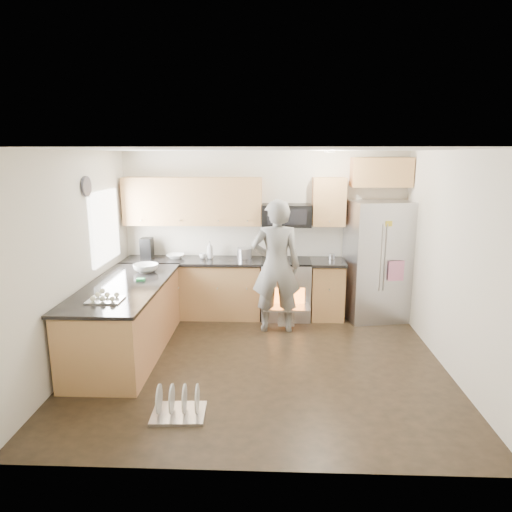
{
  "coord_description": "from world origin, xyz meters",
  "views": [
    {
      "loc": [
        0.15,
        -5.27,
        2.55
      ],
      "look_at": [
        -0.08,
        0.5,
        1.26
      ],
      "focal_mm": 32.0,
      "sensor_mm": 36.0,
      "label": 1
    }
  ],
  "objects_px": {
    "refrigerator": "(377,261)",
    "person": "(276,266)",
    "dish_rack": "(178,407)",
    "stove_range": "(286,276)"
  },
  "relations": [
    {
      "from": "refrigerator",
      "to": "stove_range",
      "type": "bearing_deg",
      "value": 170.3
    },
    {
      "from": "stove_range",
      "to": "refrigerator",
      "type": "xyz_separation_m",
      "value": [
        1.42,
        0.01,
        0.25
      ]
    },
    {
      "from": "dish_rack",
      "to": "person",
      "type": "bearing_deg",
      "value": 67.09
    },
    {
      "from": "refrigerator",
      "to": "person",
      "type": "height_order",
      "value": "person"
    },
    {
      "from": "person",
      "to": "dish_rack",
      "type": "distance_m",
      "value": 2.66
    },
    {
      "from": "refrigerator",
      "to": "person",
      "type": "bearing_deg",
      "value": -169.44
    },
    {
      "from": "stove_range",
      "to": "person",
      "type": "xyz_separation_m",
      "value": [
        -0.16,
        -0.59,
        0.29
      ]
    },
    {
      "from": "person",
      "to": "dish_rack",
      "type": "bearing_deg",
      "value": 63.76
    },
    {
      "from": "person",
      "to": "refrigerator",
      "type": "bearing_deg",
      "value": -162.76
    },
    {
      "from": "stove_range",
      "to": "person",
      "type": "relative_size",
      "value": 0.92
    }
  ]
}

